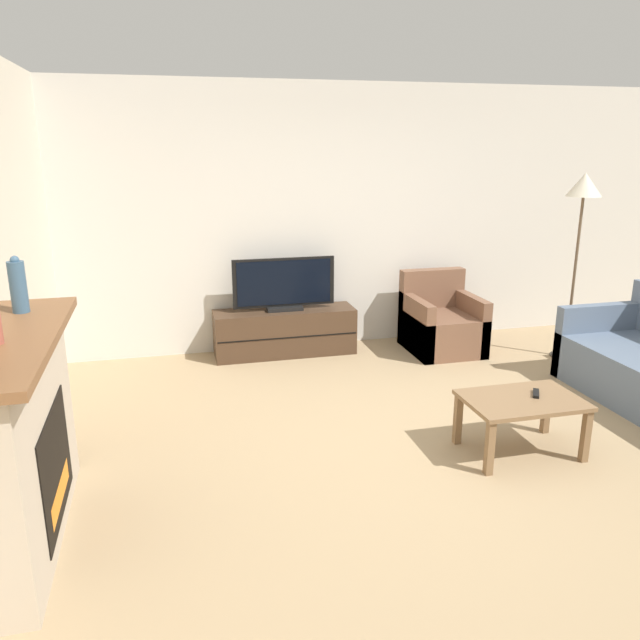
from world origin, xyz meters
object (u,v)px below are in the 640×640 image
(mantel_vase_right, at_px, (18,286))
(coffee_table, at_px, (522,406))
(tv_stand, at_px, (285,332))
(floor_lamp, at_px, (583,199))
(remote, at_px, (536,393))
(fireplace, at_px, (14,441))
(tv, at_px, (284,286))
(armchair, at_px, (441,325))

(mantel_vase_right, relative_size, coffee_table, 0.41)
(tv_stand, bearing_deg, floor_lamp, -15.85)
(mantel_vase_right, height_order, remote, mantel_vase_right)
(fireplace, relative_size, tv_stand, 1.12)
(remote, bearing_deg, tv_stand, 150.31)
(mantel_vase_right, distance_m, floor_lamp, 4.96)
(mantel_vase_right, xyz_separation_m, coffee_table, (3.16, -0.25, -0.98))
(fireplace, xyz_separation_m, tv, (1.98, 2.73, 0.13))
(floor_lamp, bearing_deg, armchair, 155.93)
(tv_stand, bearing_deg, fireplace, -125.96)
(tv, distance_m, floor_lamp, 3.01)
(mantel_vase_right, relative_size, armchair, 0.40)
(tv, bearing_deg, remote, -61.89)
(tv_stand, relative_size, tv, 1.39)
(tv_stand, relative_size, remote, 9.69)
(tv, xyz_separation_m, remote, (1.32, -2.46, -0.30))
(fireplace, xyz_separation_m, floor_lamp, (4.75, 1.95, 1.00))
(fireplace, distance_m, armchair, 4.37)
(mantel_vase_right, height_order, tv_stand, mantel_vase_right)
(tv, height_order, floor_lamp, floor_lamp)
(fireplace, height_order, armchair, fireplace)
(mantel_vase_right, distance_m, remote, 3.41)
(tv_stand, relative_size, armchair, 1.77)
(coffee_table, bearing_deg, mantel_vase_right, 175.48)
(remote, bearing_deg, floor_lamp, 81.33)
(tv_stand, xyz_separation_m, remote, (1.32, -2.46, 0.18))
(tv_stand, xyz_separation_m, tv, (-0.00, -0.00, 0.48))
(tv, xyz_separation_m, floor_lamp, (2.77, -0.78, 0.87))
(tv, bearing_deg, armchair, -9.43)
(fireplace, distance_m, coffee_table, 3.19)
(fireplace, height_order, floor_lamp, floor_lamp)
(tv, distance_m, remote, 2.81)
(mantel_vase_right, height_order, coffee_table, mantel_vase_right)
(armchair, bearing_deg, tv_stand, 170.49)
(coffee_table, xyz_separation_m, floor_lamp, (1.58, 1.71, 1.25))
(tv, bearing_deg, fireplace, -125.98)
(coffee_table, distance_m, remote, 0.15)
(fireplace, relative_size, armchair, 1.99)
(remote, bearing_deg, fireplace, -143.13)
(armchair, height_order, coffee_table, armchair)
(mantel_vase_right, relative_size, floor_lamp, 0.18)
(armchair, xyz_separation_m, remote, (-0.30, -2.19, 0.15))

